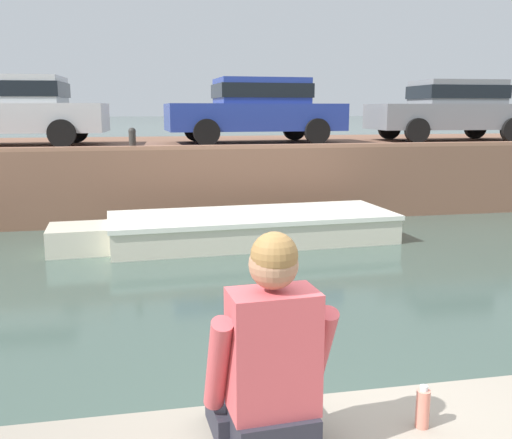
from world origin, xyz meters
TOP-DOWN VIEW (x-y plane):
  - ground_plane at (0.00, 4.54)m, footprint 400.00×400.00m
  - far_quay_wall at (0.00, 12.08)m, footprint 60.00×6.00m
  - far_wall_coping at (0.00, 9.20)m, footprint 60.00×0.24m
  - boat_moored_central_cream at (0.56, 7.33)m, footprint 6.13×2.12m
  - car_left_inner_silver at (-4.03, 11.27)m, footprint 4.48×2.16m
  - car_centre_blue at (1.67, 11.28)m, footprint 4.30×2.10m
  - car_right_inner_grey at (6.87, 11.27)m, footprint 4.16×2.05m
  - mooring_bollard_mid at (-1.29, 9.33)m, footprint 0.15×0.15m
  - person_seated_left at (-0.61, -0.41)m, footprint 0.55×0.55m
  - bottle_drink at (0.11, -0.38)m, footprint 0.06×0.06m

SIDE VIEW (x-z plane):
  - ground_plane at x=0.00m, z-range 0.00..0.00m
  - boat_moored_central_cream at x=0.56m, z-range 0.00..0.51m
  - far_quay_wall at x=0.00m, z-range 0.00..1.55m
  - bottle_drink at x=0.11m, z-range 0.91..1.12m
  - person_seated_left at x=-0.61m, z-range 0.81..1.77m
  - far_wall_coping at x=0.00m, z-range 1.55..1.63m
  - mooring_bollard_mid at x=-1.29m, z-range 1.57..2.02m
  - car_right_inner_grey at x=6.87m, z-range 1.63..3.17m
  - car_centre_blue at x=1.67m, z-range 1.63..3.17m
  - car_left_inner_silver at x=-4.03m, z-range 1.63..3.17m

